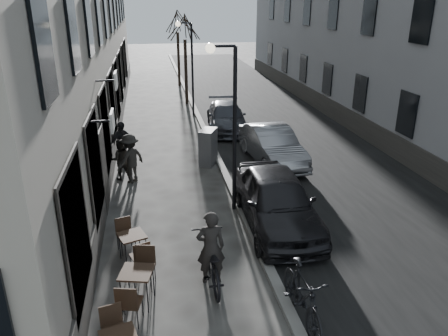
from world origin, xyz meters
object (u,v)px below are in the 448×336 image
object	(u,v)px
utility_cabinet	(208,147)
moped	(302,297)
tree_near	(185,26)
pedestrian_mid	(130,158)
car_mid	(272,145)
pedestrian_near	(121,159)
car_near	(277,200)
pedestrian_far	(122,144)
tree_far	(177,21)
car_far	(226,117)
streetlamp_far	(189,58)
bicycle	(211,261)
bistro_set_b	(137,284)
bistro_set_c	(133,245)
streetlamp_near	(229,111)

from	to	relation	value
utility_cabinet	moped	world-z (taller)	utility_cabinet
tree_near	pedestrian_mid	distance (m)	13.17
utility_cabinet	car_mid	bearing A→B (deg)	18.25
pedestrian_near	car_near	world-z (taller)	car_near
pedestrian_far	car_near	world-z (taller)	pedestrian_far
tree_far	car_far	size ratio (longest dim) A/B	1.26
streetlamp_far	tree_near	xyz separation A→B (m)	(0.07, 3.00, 1.50)
streetlamp_far	bicycle	bearing A→B (deg)	-93.97
bicycle	car_far	xyz separation A→B (m)	(2.59, 12.43, 0.10)
tree_near	moped	bearing A→B (deg)	-88.73
car_near	pedestrian_near	bearing A→B (deg)	137.72
bistro_set_b	bistro_set_c	size ratio (longest dim) A/B	1.08
pedestrian_mid	car_near	bearing A→B (deg)	92.53
moped	car_mid	bearing A→B (deg)	76.89
pedestrian_far	streetlamp_far	bearing A→B (deg)	27.78
streetlamp_far	car_mid	xyz separation A→B (m)	(2.47, -8.16, -2.43)
streetlamp_far	utility_cabinet	size ratio (longest dim) A/B	3.55
tree_near	streetlamp_near	bearing A→B (deg)	-90.28
bicycle	car_far	size ratio (longest dim) A/B	0.47
bicycle	car_far	distance (m)	12.70
pedestrian_near	moped	world-z (taller)	pedestrian_near
car_near	car_mid	distance (m)	5.26
streetlamp_far	pedestrian_far	size ratio (longest dim) A/B	2.82
pedestrian_near	pedestrian_mid	xyz separation A→B (m)	(0.37, -0.34, 0.13)
streetlamp_far	bistro_set_c	distance (m)	15.00
tree_near	utility_cabinet	xyz separation A→B (m)	(-0.15, -10.91, -3.95)
bistro_set_b	car_far	world-z (taller)	car_far
streetlamp_far	car_mid	world-z (taller)	streetlamp_far
streetlamp_far	car_mid	size ratio (longest dim) A/B	1.15
utility_cabinet	streetlamp_far	bearing A→B (deg)	113.49
pedestrian_far	bicycle	bearing A→B (deg)	-111.59
streetlamp_near	car_far	world-z (taller)	streetlamp_near
bistro_set_c	pedestrian_far	size ratio (longest dim) A/B	0.87
streetlamp_near	bicycle	world-z (taller)	streetlamp_near
streetlamp_near	tree_near	size ratio (longest dim) A/B	0.89
tree_near	moped	xyz separation A→B (m)	(0.45, -20.35, -4.02)
tree_far	bistro_set_b	xyz separation A→B (m)	(-2.83, -25.15, -4.16)
pedestrian_near	car_mid	distance (m)	5.94
car_near	tree_near	bearing A→B (deg)	95.17
streetlamp_near	moped	size ratio (longest dim) A/B	2.36
bistro_set_b	bicycle	xyz separation A→B (m)	(1.68, 0.53, 0.06)
streetlamp_far	utility_cabinet	bearing A→B (deg)	-90.56
streetlamp_near	moped	bearing A→B (deg)	-84.43
utility_cabinet	moped	xyz separation A→B (m)	(0.60, -9.44, -0.07)
tree_far	car_mid	size ratio (longest dim) A/B	1.29
tree_far	car_far	distance (m)	12.92
tree_far	pedestrian_mid	xyz separation A→B (m)	(-3.13, -18.22, -3.77)
utility_cabinet	bicycle	distance (m)	7.79
pedestrian_mid	pedestrian_far	distance (m)	1.74
tree_far	moped	world-z (taller)	tree_far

